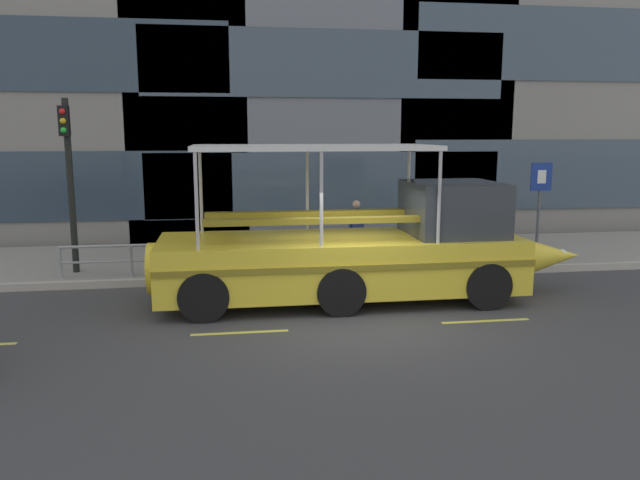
{
  "coord_description": "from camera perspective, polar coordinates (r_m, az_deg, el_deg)",
  "views": [
    {
      "loc": [
        -2.57,
        -11.86,
        3.67
      ],
      "look_at": [
        -0.55,
        1.53,
        1.3
      ],
      "focal_mm": 34.75,
      "sensor_mm": 36.0,
      "label": 1
    }
  ],
  "objects": [
    {
      "name": "curb_guardrail",
      "position": [
        15.69,
        -1.99,
        -0.93
      ],
      "size": [
        11.64,
        0.09,
        0.8
      ],
      "color": "gray",
      "rests_on": "sidewalk"
    },
    {
      "name": "pedestrian_mid_left",
      "position": [
        17.31,
        3.36,
        1.56
      ],
      "size": [
        0.46,
        0.24,
        1.61
      ],
      "color": "black",
      "rests_on": "sidewalk"
    },
    {
      "name": "sidewalk",
      "position": [
        18.01,
        -0.21,
        -1.54
      ],
      "size": [
        32.0,
        4.8,
        0.18
      ],
      "primitive_type": "cube",
      "color": "gray",
      "rests_on": "ground_plane"
    },
    {
      "name": "curb_edge",
      "position": [
        15.61,
        1.13,
        -3.34
      ],
      "size": [
        32.0,
        0.18,
        0.18
      ],
      "primitive_type": "cube",
      "color": "#B2ADA3",
      "rests_on": "ground_plane"
    },
    {
      "name": "ground_plane",
      "position": [
        12.68,
        3.51,
        -6.92
      ],
      "size": [
        120.0,
        120.0,
        0.0
      ],
      "primitive_type": "plane",
      "color": "#3D3D3F"
    },
    {
      "name": "parking_sign",
      "position": [
        17.86,
        19.6,
        3.98
      ],
      "size": [
        0.6,
        0.12,
        2.68
      ],
      "color": "#4C4F54",
      "rests_on": "sidewalk"
    },
    {
      "name": "duck_tour_boat",
      "position": [
        13.6,
        4.32,
        -1.0
      ],
      "size": [
        9.73,
        2.54,
        3.4
      ],
      "color": "yellow",
      "rests_on": "ground_plane"
    },
    {
      "name": "lane_centreline",
      "position": [
        11.96,
        4.29,
        -7.96
      ],
      "size": [
        25.8,
        0.12,
        0.01
      ],
      "color": "#DBD64C",
      "rests_on": "ground_plane"
    },
    {
      "name": "traffic_light_pole",
      "position": [
        16.42,
        -22.13,
        6.09
      ],
      "size": [
        0.24,
        0.46,
        4.3
      ],
      "color": "black",
      "rests_on": "sidewalk"
    },
    {
      "name": "pedestrian_near_bow",
      "position": [
        18.06,
        11.28,
        1.75
      ],
      "size": [
        0.47,
        0.22,
        1.63
      ],
      "color": "#47423D",
      "rests_on": "sidewalk"
    }
  ]
}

